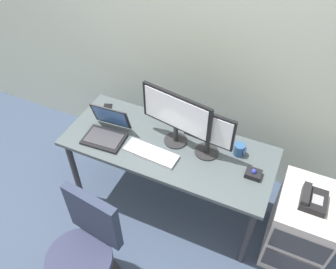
# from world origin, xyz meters

# --- Properties ---
(ground_plane) EXTENTS (8.00, 8.00, 0.00)m
(ground_plane) POSITION_xyz_m (0.00, 0.00, 0.00)
(ground_plane) COLOR #3A485F
(back_wall) EXTENTS (6.00, 0.10, 2.80)m
(back_wall) POSITION_xyz_m (0.00, 0.68, 1.40)
(back_wall) COLOR beige
(back_wall) RESTS_ON ground
(desk) EXTENTS (1.62, 0.66, 0.73)m
(desk) POSITION_xyz_m (0.00, 0.00, 0.65)
(desk) COLOR #475154
(desk) RESTS_ON ground
(file_cabinet) EXTENTS (0.42, 0.53, 0.65)m
(file_cabinet) POSITION_xyz_m (1.09, 0.00, 0.33)
(file_cabinet) COLOR beige
(file_cabinet) RESTS_ON ground
(desk_phone) EXTENTS (0.17, 0.20, 0.09)m
(desk_phone) POSITION_xyz_m (1.08, -0.02, 0.69)
(desk_phone) COLOR black
(desk_phone) RESTS_ON file_cabinet
(office_chair) EXTENTS (0.52, 0.52, 0.93)m
(office_chair) POSITION_xyz_m (-0.20, -0.89, 0.42)
(office_chair) COLOR black
(office_chair) RESTS_ON ground
(monitor_main) EXTENTS (0.56, 0.18, 0.45)m
(monitor_main) POSITION_xyz_m (0.03, 0.07, 1.00)
(monitor_main) COLOR #262628
(monitor_main) RESTS_ON desk
(monitor_side) EXTENTS (0.38, 0.18, 0.39)m
(monitor_side) POSITION_xyz_m (0.29, 0.06, 0.95)
(monitor_side) COLOR #262628
(monitor_side) RESTS_ON desk
(keyboard) EXTENTS (0.42, 0.16, 0.03)m
(keyboard) POSITION_xyz_m (-0.08, -0.13, 0.75)
(keyboard) COLOR silver
(keyboard) RESTS_ON desk
(laptop) EXTENTS (0.33, 0.31, 0.23)m
(laptop) POSITION_xyz_m (-0.48, -0.09, 0.79)
(laptop) COLOR black
(laptop) RESTS_ON desk
(trackball_mouse) EXTENTS (0.11, 0.09, 0.07)m
(trackball_mouse) POSITION_xyz_m (0.66, -0.02, 0.76)
(trackball_mouse) COLOR black
(trackball_mouse) RESTS_ON desk
(coffee_mug) EXTENTS (0.09, 0.08, 0.09)m
(coffee_mug) POSITION_xyz_m (0.51, 0.14, 0.78)
(coffee_mug) COLOR #2D5489
(coffee_mug) RESTS_ON desk
(cell_phone) EXTENTS (0.11, 0.16, 0.01)m
(cell_phone) POSITION_xyz_m (-0.65, 0.17, 0.74)
(cell_phone) COLOR black
(cell_phone) RESTS_ON desk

